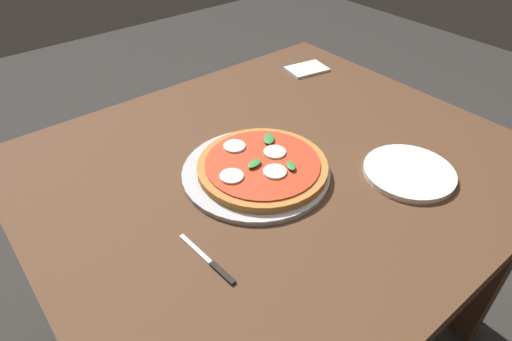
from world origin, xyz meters
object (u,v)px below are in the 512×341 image
Objects in this scene: dining_table at (276,191)px; pizza at (262,166)px; serving_tray at (256,172)px; napkin at (307,69)px; plate_white at (409,172)px; knife at (213,264)px.

dining_table is 0.14m from pizza.
serving_tray is 0.59m from napkin.
pizza is 2.34× the size of napkin.
dining_table is 0.13m from serving_tray.
dining_table is at bearing -49.18° from plate_white.
plate_white is (-0.28, 0.23, 0.00)m from serving_tray.
napkin is at bearing -145.94° from serving_tray.
serving_tray is 1.14× the size of pizza.
pizza is 0.59m from napkin.
knife is (0.23, 0.16, -0.00)m from serving_tray.
napkin is 0.88m from knife.
pizza reaches higher than dining_table.
dining_table is 3.37× the size of serving_tray.
napkin is at bearing -145.72° from knife.
napkin is (-0.42, -0.32, 0.10)m from dining_table.
plate_white is 1.30× the size of knife.
serving_tray is at bearing -39.45° from plate_white.
plate_white reaches higher than dining_table.
dining_table is 3.85× the size of pizza.
serving_tray reaches higher than knife.
pizza is at bearing -147.99° from knife.
dining_table is at bearing -164.53° from pizza.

